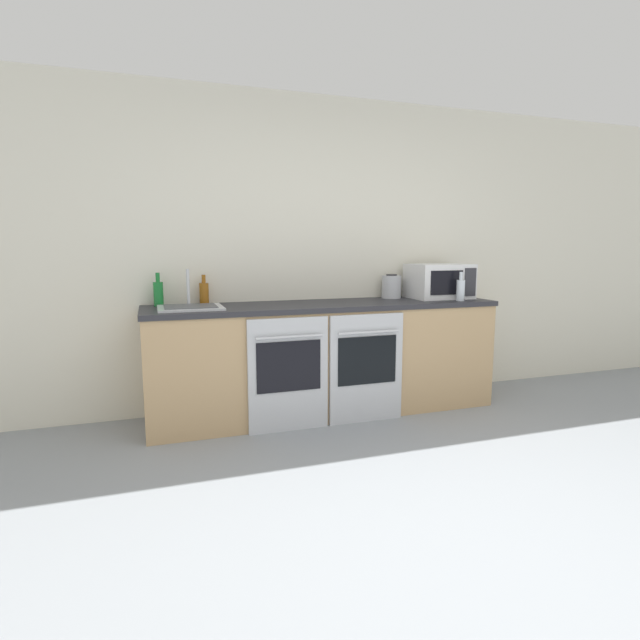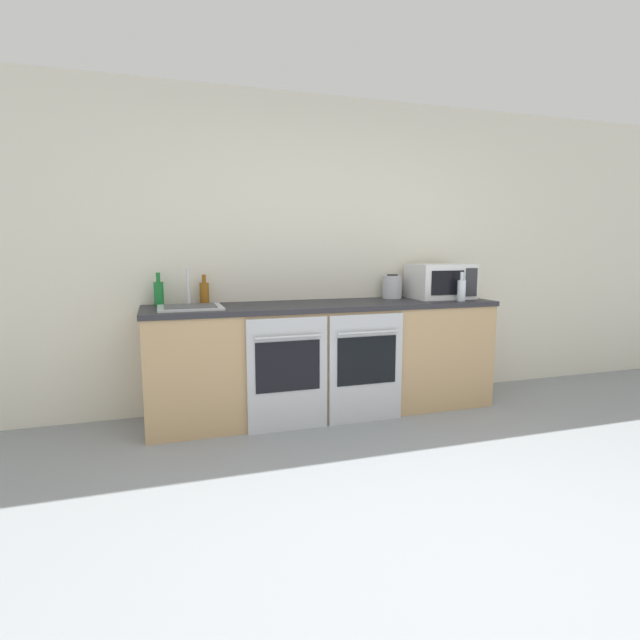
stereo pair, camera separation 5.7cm
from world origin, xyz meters
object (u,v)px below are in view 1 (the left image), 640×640
(sink, at_px, (190,306))
(oven_left, at_px, (288,374))
(bottle_amber, at_px, (204,293))
(kettle, at_px, (391,287))
(bottle_clear, at_px, (461,290))
(oven_right, at_px, (366,368))
(bottle_green, at_px, (158,293))
(microwave, at_px, (439,281))

(sink, bearing_deg, oven_left, -24.77)
(bottle_amber, relative_size, kettle, 1.10)
(oven_left, height_order, bottle_amber, bottle_amber)
(bottle_clear, bearing_deg, oven_right, -171.77)
(oven_right, relative_size, bottle_amber, 3.66)
(oven_left, relative_size, sink, 1.83)
(oven_left, xyz_separation_m, kettle, (1.09, 0.53, 0.58))
(bottle_green, bearing_deg, sink, -48.85)
(bottle_green, bearing_deg, oven_left, -32.21)
(microwave, bearing_deg, kettle, 161.31)
(bottle_amber, relative_size, bottle_clear, 0.95)
(microwave, relative_size, sink, 1.11)
(microwave, bearing_deg, bottle_amber, 174.83)
(sink, bearing_deg, bottle_green, 131.15)
(bottle_clear, height_order, kettle, bottle_clear)
(oven_left, relative_size, bottle_amber, 3.66)
(bottle_green, relative_size, sink, 0.55)
(bottle_amber, bearing_deg, oven_left, -47.53)
(oven_left, xyz_separation_m, microwave, (1.49, 0.40, 0.62))
(oven_left, bearing_deg, microwave, 14.86)
(oven_left, height_order, microwave, microwave)
(bottle_green, distance_m, kettle, 1.96)
(bottle_amber, distance_m, sink, 0.31)
(bottle_green, height_order, kettle, bottle_green)
(oven_left, distance_m, bottle_green, 1.18)
(bottle_clear, xyz_separation_m, kettle, (-0.44, 0.40, 0.01))
(sink, bearing_deg, kettle, 7.38)
(microwave, height_order, bottle_amber, microwave)
(oven_right, bearing_deg, kettle, 48.49)
(microwave, xyz_separation_m, bottle_amber, (-2.02, 0.18, -0.06))
(microwave, xyz_separation_m, sink, (-2.15, -0.09, -0.13))
(kettle, bearing_deg, bottle_amber, 178.30)
(oven_right, xyz_separation_m, bottle_green, (-1.50, 0.55, 0.57))
(oven_left, height_order, sink, sink)
(microwave, xyz_separation_m, bottle_clear, (0.04, -0.26, -0.05))
(oven_left, height_order, bottle_clear, bottle_clear)
(microwave, height_order, bottle_green, microwave)
(kettle, relative_size, sink, 0.46)
(oven_left, distance_m, microwave, 1.66)
(microwave, relative_size, bottle_amber, 2.22)
(oven_right, distance_m, sink, 1.40)
(bottle_green, xyz_separation_m, sink, (0.22, -0.25, -0.08))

